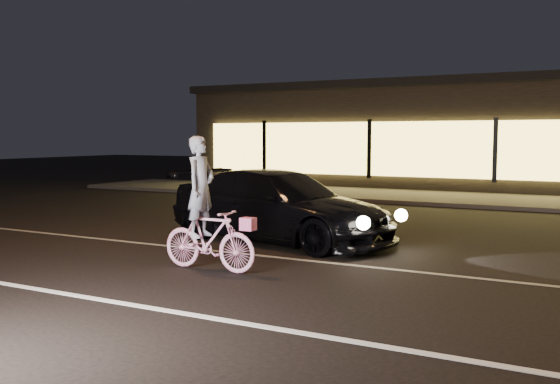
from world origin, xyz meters
The scene contains 7 objects.
ground centered at (0.00, 0.00, 0.00)m, with size 90.00×90.00×0.00m, color black.
lane_stripe_near centered at (0.00, -1.50, 0.00)m, with size 60.00×0.12×0.01m, color silver.
lane_stripe_far centered at (0.00, 2.00, 0.00)m, with size 60.00×0.10×0.01m, color gray.
sidewalk centered at (0.00, 13.00, 0.06)m, with size 30.00×4.00×0.12m, color #383533.
storefront centered at (0.00, 18.97, 2.15)m, with size 25.40×8.42×4.20m.
cyclist centered at (-1.95, 0.59, 0.74)m, with size 1.65×0.57×2.08m.
sedan centered at (-2.21, 3.48, 0.70)m, with size 5.13×2.87×1.40m.
Camera 1 is at (3.55, -7.27, 2.08)m, focal length 40.00 mm.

